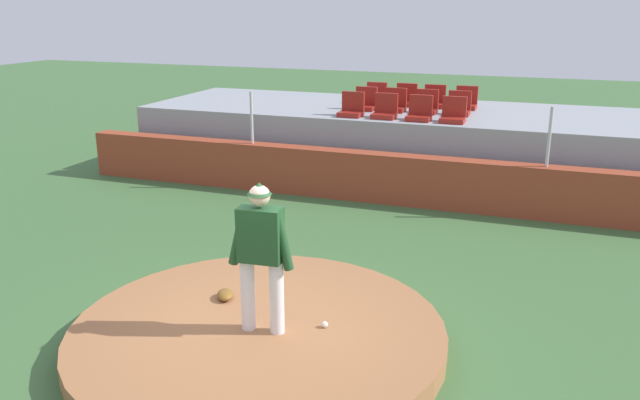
% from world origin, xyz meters
% --- Properties ---
extents(ground_plane, '(60.00, 60.00, 0.00)m').
position_xyz_m(ground_plane, '(0.00, 0.00, 0.00)').
color(ground_plane, '#3D6636').
extents(pitchers_mound, '(4.30, 4.30, 0.25)m').
position_xyz_m(pitchers_mound, '(0.00, 0.00, 0.13)').
color(pitchers_mound, '#9B653E').
rests_on(pitchers_mound, ground_plane).
extents(pitcher, '(0.76, 0.29, 1.73)m').
position_xyz_m(pitcher, '(0.10, -0.08, 1.25)').
color(pitcher, white).
rests_on(pitcher, pitchers_mound).
extents(baseball, '(0.07, 0.07, 0.07)m').
position_xyz_m(baseball, '(0.74, 0.21, 0.29)').
color(baseball, white).
rests_on(baseball, pitchers_mound).
extents(fielding_glove, '(0.32, 0.36, 0.11)m').
position_xyz_m(fielding_glove, '(-0.68, 0.49, 0.31)').
color(fielding_glove, brown).
rests_on(fielding_glove, pitchers_mound).
extents(brick_barrier, '(13.44, 0.40, 0.97)m').
position_xyz_m(brick_barrier, '(0.00, 5.95, 0.49)').
color(brick_barrier, '#953C25').
rests_on(brick_barrier, ground_plane).
extents(fence_post_left, '(0.06, 0.06, 1.08)m').
position_xyz_m(fence_post_left, '(-2.91, 5.95, 1.51)').
color(fence_post_left, silver).
rests_on(fence_post_left, brick_barrier).
extents(fence_post_right, '(0.06, 0.06, 1.08)m').
position_xyz_m(fence_post_right, '(2.91, 5.95, 1.51)').
color(fence_post_right, silver).
rests_on(fence_post_right, brick_barrier).
extents(bleacher_platform, '(12.16, 3.73, 1.49)m').
position_xyz_m(bleacher_platform, '(0.00, 8.33, 0.74)').
color(bleacher_platform, '#90979D').
rests_on(bleacher_platform, ground_plane).
extents(stadium_chair_0, '(0.48, 0.44, 0.50)m').
position_xyz_m(stadium_chair_0, '(-1.08, 7.00, 1.64)').
color(stadium_chair_0, maroon).
rests_on(stadium_chair_0, bleacher_platform).
extents(stadium_chair_1, '(0.48, 0.44, 0.50)m').
position_xyz_m(stadium_chair_1, '(-0.36, 7.01, 1.64)').
color(stadium_chair_1, maroon).
rests_on(stadium_chair_1, bleacher_platform).
extents(stadium_chair_2, '(0.48, 0.44, 0.50)m').
position_xyz_m(stadium_chair_2, '(0.37, 6.98, 1.64)').
color(stadium_chair_2, maroon).
rests_on(stadium_chair_2, bleacher_platform).
extents(stadium_chair_3, '(0.48, 0.44, 0.50)m').
position_xyz_m(stadium_chair_3, '(1.05, 7.00, 1.64)').
color(stadium_chair_3, maroon).
rests_on(stadium_chair_3, bleacher_platform).
extents(stadium_chair_4, '(0.48, 0.44, 0.50)m').
position_xyz_m(stadium_chair_4, '(-1.04, 7.89, 1.64)').
color(stadium_chair_4, maroon).
rests_on(stadium_chair_4, bleacher_platform).
extents(stadium_chair_5, '(0.48, 0.44, 0.50)m').
position_xyz_m(stadium_chair_5, '(-0.38, 7.91, 1.64)').
color(stadium_chair_5, maroon).
rests_on(stadium_chair_5, bleacher_platform).
extents(stadium_chair_6, '(0.48, 0.44, 0.50)m').
position_xyz_m(stadium_chair_6, '(0.32, 7.92, 1.64)').
color(stadium_chair_6, maroon).
rests_on(stadium_chair_6, bleacher_platform).
extents(stadium_chair_7, '(0.48, 0.44, 0.50)m').
position_xyz_m(stadium_chair_7, '(1.02, 7.92, 1.64)').
color(stadium_chair_7, maroon).
rests_on(stadium_chair_7, bleacher_platform).
extents(stadium_chair_8, '(0.48, 0.44, 0.50)m').
position_xyz_m(stadium_chair_8, '(-1.04, 8.77, 1.64)').
color(stadium_chair_8, maroon).
rests_on(stadium_chair_8, bleacher_platform).
extents(stadium_chair_9, '(0.48, 0.44, 0.50)m').
position_xyz_m(stadium_chair_9, '(-0.33, 8.81, 1.64)').
color(stadium_chair_9, maroon).
rests_on(stadium_chair_9, bleacher_platform).
extents(stadium_chair_10, '(0.48, 0.44, 0.50)m').
position_xyz_m(stadium_chair_10, '(0.34, 8.79, 1.64)').
color(stadium_chair_10, maroon).
rests_on(stadium_chair_10, bleacher_platform).
extents(stadium_chair_11, '(0.48, 0.44, 0.50)m').
position_xyz_m(stadium_chair_11, '(1.05, 8.81, 1.64)').
color(stadium_chair_11, maroon).
rests_on(stadium_chair_11, bleacher_platform).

